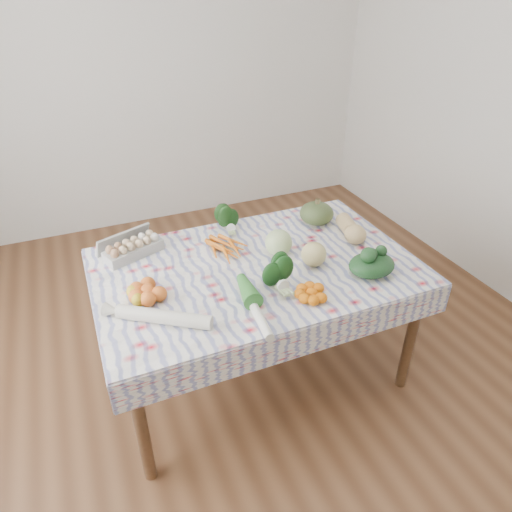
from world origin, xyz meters
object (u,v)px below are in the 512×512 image
at_px(kabocha_squash, 317,213).
at_px(cabbage, 279,243).
at_px(dining_table, 256,278).
at_px(butternut_squash, 351,228).
at_px(grapefruit, 314,254).
at_px(egg_carton, 134,249).

height_order(kabocha_squash, cabbage, cabbage).
xyz_separation_m(kabocha_squash, cabbage, (-0.37, -0.24, 0.01)).
distance_m(dining_table, kabocha_squash, 0.62).
bearing_deg(butternut_squash, dining_table, -161.46).
distance_m(kabocha_squash, cabbage, 0.44).
bearing_deg(butternut_squash, cabbage, -166.17).
xyz_separation_m(butternut_squash, grapefruit, (-0.34, -0.18, 0.01)).
relative_size(egg_carton, kabocha_squash, 1.54).
relative_size(egg_carton, cabbage, 2.18).
relative_size(cabbage, butternut_squash, 0.56).
xyz_separation_m(kabocha_squash, grapefruit, (-0.24, -0.40, -0.00)).
height_order(dining_table, egg_carton, egg_carton).
xyz_separation_m(kabocha_squash, butternut_squash, (0.10, -0.22, -0.01)).
xyz_separation_m(cabbage, grapefruit, (0.12, -0.17, -0.01)).
bearing_deg(grapefruit, butternut_squash, 27.61).
bearing_deg(grapefruit, kabocha_squash, 58.82).
distance_m(dining_table, butternut_squash, 0.64).
distance_m(egg_carton, butternut_squash, 1.23).
relative_size(egg_carton, butternut_squash, 1.22).
distance_m(dining_table, egg_carton, 0.68).
relative_size(dining_table, grapefruit, 12.18).
distance_m(kabocha_squash, grapefruit, 0.47).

